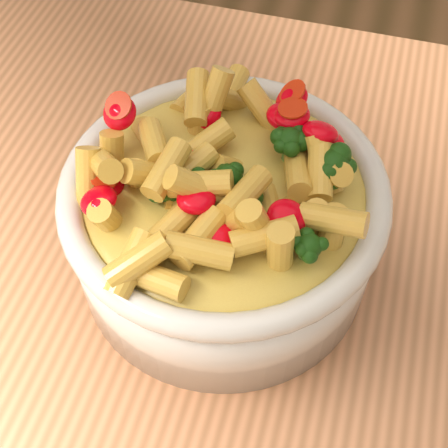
# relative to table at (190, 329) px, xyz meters

# --- Properties ---
(table) EXTENTS (1.20, 0.80, 0.90)m
(table) POSITION_rel_table_xyz_m (0.00, 0.00, 0.00)
(table) COLOR #C27D53
(table) RESTS_ON ground
(serving_bowl) EXTENTS (0.26, 0.26, 0.11)m
(serving_bowl) POSITION_rel_table_xyz_m (0.03, 0.03, 0.16)
(serving_bowl) COLOR silver
(serving_bowl) RESTS_ON table
(pasta_salad) EXTENTS (0.21, 0.21, 0.05)m
(pasta_salad) POSITION_rel_table_xyz_m (0.03, 0.03, 0.23)
(pasta_salad) COLOR gold
(pasta_salad) RESTS_ON serving_bowl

